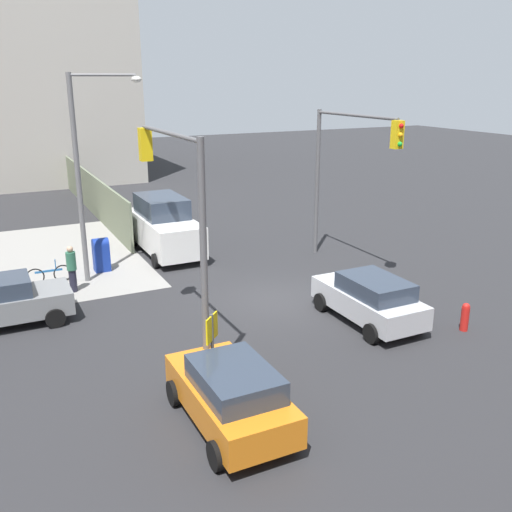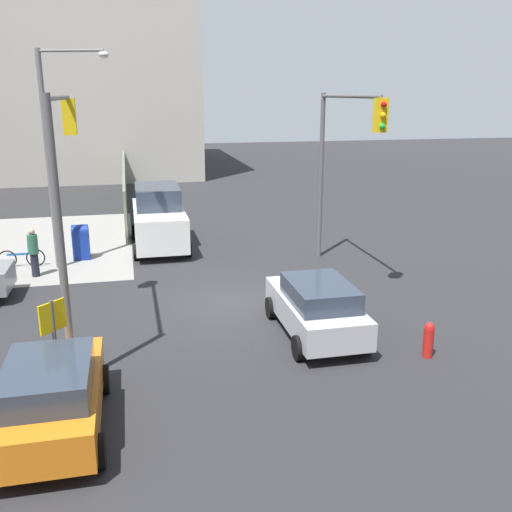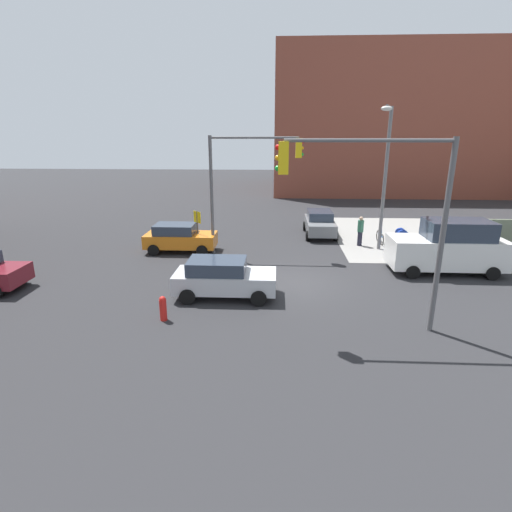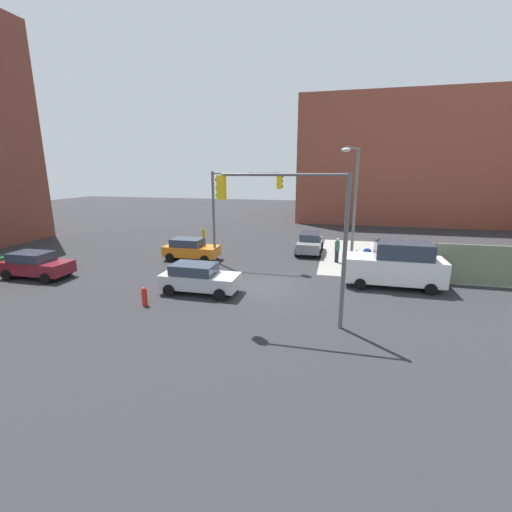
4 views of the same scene
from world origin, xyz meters
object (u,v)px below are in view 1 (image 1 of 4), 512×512
(hatchback_orange, at_px, (231,394))
(hatchback_silver, at_px, (370,298))
(fire_hydrant, at_px, (465,316))
(mailbox_blue, at_px, (101,254))
(bicycle_leaning_on_fence, at_px, (49,275))
(van_white_delivery, at_px, (164,226))
(pedestrian_crossing, at_px, (72,268))
(traffic_signal_nw_corner, at_px, (177,201))
(traffic_signal_se_corner, at_px, (346,158))
(street_lamp_corner, at_px, (87,164))
(sedan_gray, at_px, (2,301))

(hatchback_orange, xyz_separation_m, hatchback_silver, (3.40, -6.54, 0.00))
(fire_hydrant, bearing_deg, mailbox_blue, 39.40)
(mailbox_blue, height_order, bicycle_leaning_on_fence, mailbox_blue)
(van_white_delivery, relative_size, pedestrian_crossing, 2.98)
(mailbox_blue, xyz_separation_m, pedestrian_crossing, (-2.00, 1.50, 0.19))
(traffic_signal_nw_corner, xyz_separation_m, van_white_delivery, (10.09, -2.70, -3.33))
(traffic_signal_se_corner, xyz_separation_m, mailbox_blue, (3.83, 9.50, -3.87))
(traffic_signal_se_corner, height_order, van_white_delivery, traffic_signal_se_corner)
(street_lamp_corner, bearing_deg, hatchback_silver, -138.17)
(hatchback_orange, xyz_separation_m, pedestrian_crossing, (10.68, 1.81, 0.11))
(fire_hydrant, xyz_separation_m, hatchback_silver, (1.92, 2.35, 0.36))
(hatchback_silver, bearing_deg, fire_hydrant, -129.15)
(traffic_signal_se_corner, bearing_deg, sedan_gray, 91.50)
(traffic_signal_nw_corner, bearing_deg, van_white_delivery, -14.98)
(sedan_gray, xyz_separation_m, bicycle_leaning_on_fence, (3.59, -1.87, -0.50))
(mailbox_blue, bearing_deg, pedestrian_crossing, 143.13)
(sedan_gray, bearing_deg, van_white_delivery, -52.90)
(traffic_signal_se_corner, xyz_separation_m, sedan_gray, (-0.36, 13.56, -3.79))
(hatchback_silver, relative_size, pedestrian_crossing, 2.32)
(fire_hydrant, bearing_deg, hatchback_orange, 99.47)
(traffic_signal_nw_corner, relative_size, sedan_gray, 1.58)
(hatchback_orange, bearing_deg, street_lamp_corner, 3.78)
(hatchback_orange, bearing_deg, mailbox_blue, 1.40)
(hatchback_silver, bearing_deg, traffic_signal_se_corner, -25.96)
(street_lamp_corner, height_order, fire_hydrant, street_lamp_corner)
(sedan_gray, distance_m, van_white_delivery, 9.12)
(bicycle_leaning_on_fence, bearing_deg, hatchback_silver, -133.84)
(sedan_gray, bearing_deg, hatchback_silver, -115.04)
(street_lamp_corner, relative_size, fire_hydrant, 8.51)
(fire_hydrant, relative_size, bicycle_leaning_on_fence, 0.54)
(street_lamp_corner, xyz_separation_m, fire_hydrant, (-10.07, -9.65, -4.22))
(traffic_signal_nw_corner, distance_m, pedestrian_crossing, 7.96)
(fire_hydrant, height_order, pedestrian_crossing, pedestrian_crossing)
(hatchback_orange, relative_size, pedestrian_crossing, 2.22)
(traffic_signal_nw_corner, bearing_deg, traffic_signal_se_corner, -61.19)
(sedan_gray, bearing_deg, pedestrian_crossing, -49.55)
(hatchback_silver, bearing_deg, sedan_gray, 64.96)
(traffic_signal_nw_corner, distance_m, bicycle_leaning_on_fence, 9.61)
(traffic_signal_se_corner, relative_size, fire_hydrant, 6.91)
(traffic_signal_nw_corner, height_order, street_lamp_corner, street_lamp_corner)
(traffic_signal_nw_corner, distance_m, mailbox_blue, 9.60)
(pedestrian_crossing, distance_m, bicycle_leaning_on_fence, 1.68)
(street_lamp_corner, xyz_separation_m, hatchback_orange, (-11.56, -0.76, -3.86))
(traffic_signal_se_corner, relative_size, mailbox_blue, 4.55)
(street_lamp_corner, bearing_deg, hatchback_orange, -176.22)
(fire_hydrant, bearing_deg, traffic_signal_se_corner, -2.33)
(traffic_signal_nw_corner, height_order, van_white_delivery, traffic_signal_nw_corner)
(fire_hydrant, relative_size, hatchback_silver, 0.22)
(traffic_signal_se_corner, bearing_deg, hatchback_silver, 154.04)
(hatchback_orange, distance_m, pedestrian_crossing, 10.84)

